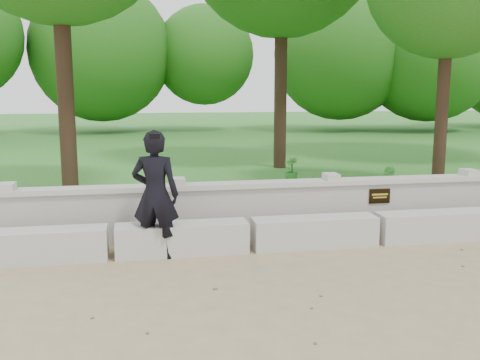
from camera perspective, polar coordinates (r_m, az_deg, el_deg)
The scene contains 8 objects.
ground at distance 7.04m, azimuth 20.86°, elevation -10.53°, with size 80.00×80.00×0.00m, color tan.
lawn at distance 20.05m, azimuth -0.35°, elevation 3.19°, with size 40.00×22.00×0.25m, color #205F18.
concrete_bench at distance 8.57m, azimuth 14.33°, elevation -5.06°, with size 11.90×0.45×0.45m.
parapet_wall at distance 9.14m, azimuth 12.55°, elevation -2.54°, with size 12.50×0.35×0.90m.
man_main at distance 7.54m, azimuth -9.02°, elevation -1.55°, with size 0.75×0.69×1.81m.
shrub_a at distance 9.09m, azimuth -7.89°, elevation -1.97°, with size 0.31×0.21×0.58m, color #2C7628.
shrub_b at distance 11.38m, azimuth 15.57°, elevation -0.01°, with size 0.30×0.24×0.55m, color #2C7628.
shrub_d at distance 12.34m, azimuth 5.48°, elevation 1.10°, with size 0.32×0.29×0.58m, color #2C7628.
Camera 1 is at (-3.56, -5.60, 2.34)m, focal length 40.00 mm.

